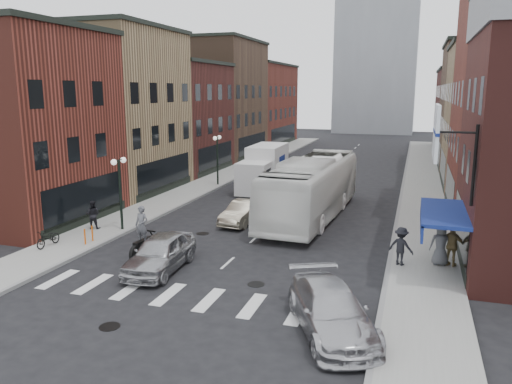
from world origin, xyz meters
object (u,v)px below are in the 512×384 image
(ped_left_solo, at_px, (93,215))
(transit_bus, at_px, (312,188))
(parked_bicycle, at_px, (48,238))
(streetlamp_far, at_px, (217,151))
(bike_rack, at_px, (89,235))
(sedan_left_near, at_px, (160,253))
(billboard_sign, at_px, (439,134))
(ped_right_a, at_px, (401,246))
(ped_right_c, at_px, (441,244))
(sedan_left_far, at_px, (243,212))
(motorcycle_rider, at_px, (143,233))
(curb_car, at_px, (331,310))
(box_truck, at_px, (264,168))
(streetlamp_near, at_px, (120,180))
(ped_right_b, at_px, (453,245))

(ped_left_solo, bearing_deg, transit_bus, -159.73)
(ped_left_solo, bearing_deg, parked_bicycle, 76.01)
(streetlamp_far, distance_m, transit_bus, 12.07)
(bike_rack, relative_size, sedan_left_near, 0.17)
(billboard_sign, xyz_separation_m, ped_right_a, (-1.12, 2.27, -5.13))
(transit_bus, height_order, ped_left_solo, transit_bus)
(streetlamp_far, bearing_deg, ped_right_c, -41.67)
(sedan_left_far, bearing_deg, billboard_sign, -29.22)
(billboard_sign, relative_size, motorcycle_rider, 1.52)
(curb_car, height_order, parked_bicycle, curb_car)
(box_truck, bearing_deg, streetlamp_far, 179.60)
(motorcycle_rider, bearing_deg, parked_bicycle, -168.52)
(curb_car, distance_m, parked_bicycle, 15.28)
(transit_bus, distance_m, sedan_left_near, 12.03)
(bike_rack, bearing_deg, transit_bus, 43.71)
(ped_right_a, height_order, ped_right_c, ped_right_c)
(streetlamp_far, bearing_deg, sedan_left_far, -60.59)
(sedan_left_near, bearing_deg, streetlamp_near, 132.95)
(ped_right_c, bearing_deg, billboard_sign, 74.96)
(streetlamp_near, relative_size, box_truck, 0.53)
(streetlamp_far, relative_size, ped_left_solo, 2.57)
(streetlamp_near, xyz_separation_m, ped_right_a, (14.87, -1.23, -1.91))
(streetlamp_near, distance_m, ped_right_c, 16.63)
(bike_rack, xyz_separation_m, transit_bus, (9.52, 9.10, 1.30))
(streetlamp_far, relative_size, sedan_left_near, 0.88)
(ped_left_solo, bearing_deg, ped_right_c, 167.34)
(transit_bus, bearing_deg, curb_car, -72.95)
(box_truck, bearing_deg, motorcycle_rider, -94.08)
(streetlamp_far, relative_size, sedan_left_far, 1.02)
(motorcycle_rider, bearing_deg, ped_left_solo, 154.54)
(ped_right_a, relative_size, ped_right_b, 0.91)
(billboard_sign, relative_size, sedan_left_far, 0.91)
(streetlamp_far, xyz_separation_m, ped_right_c, (16.52, -14.70, -1.83))
(sedan_left_far, relative_size, ped_right_b, 2.17)
(streetlamp_near, bearing_deg, ped_left_solo, -166.10)
(motorcycle_rider, xyz_separation_m, curb_car, (9.69, -4.79, -0.39))
(transit_bus, bearing_deg, motorcycle_rider, -118.96)
(sedan_left_near, bearing_deg, ped_right_c, 16.06)
(box_truck, xyz_separation_m, transit_bus, (5.43, -7.70, 0.18))
(streetlamp_near, bearing_deg, streetlamp_far, 90.00)
(transit_bus, relative_size, parked_bicycle, 8.33)
(streetlamp_far, distance_m, curb_car, 25.70)
(streetlamp_far, distance_m, box_truck, 4.09)
(ped_left_solo, bearing_deg, sedan_left_far, -162.66)
(parked_bicycle, relative_size, ped_left_solo, 1.00)
(billboard_sign, xyz_separation_m, sedan_left_far, (-10.18, 7.20, -5.47))
(sedan_left_far, bearing_deg, ped_right_a, -22.48)
(motorcycle_rider, bearing_deg, box_truck, 93.57)
(sedan_left_far, height_order, parked_bicycle, sedan_left_far)
(billboard_sign, xyz_separation_m, motorcycle_rider, (-12.72, 0.19, -4.99))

